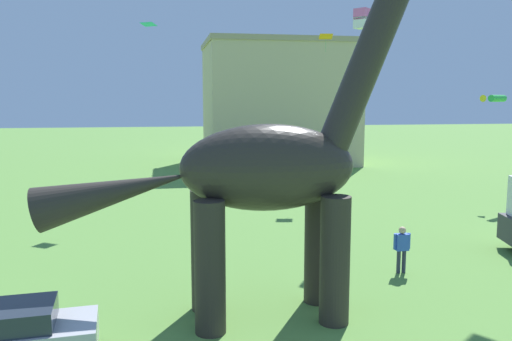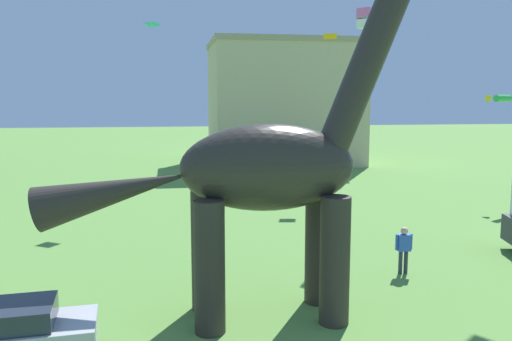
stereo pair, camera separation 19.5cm
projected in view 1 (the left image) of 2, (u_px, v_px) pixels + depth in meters
The scene contains 8 objects.
dinosaur_sculpture at pixel (266, 168), 15.02m from camera, with size 11.88×2.52×12.42m.
parked_sedan_left at pixel (6, 336), 12.46m from camera, with size 4.34×2.14×1.55m.
person_photographer at pixel (402, 245), 19.36m from camera, with size 0.66×0.29×1.77m.
kite_drifting at pixel (495, 98), 32.60m from camera, with size 1.55×1.57×0.45m.
kite_near_low at pixel (362, 19), 25.07m from camera, with size 0.91×0.91×0.93m.
kite_mid_left at pixel (326, 37), 34.85m from camera, with size 0.97×0.74×1.17m.
kite_far_left at pixel (148, 24), 30.10m from camera, with size 1.04×0.98×0.16m.
background_building_block at pixel (278, 103), 53.51m from camera, with size 14.81×11.48×12.31m.
Camera 1 is at (-2.23, -8.80, 6.42)m, focal length 36.53 mm.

